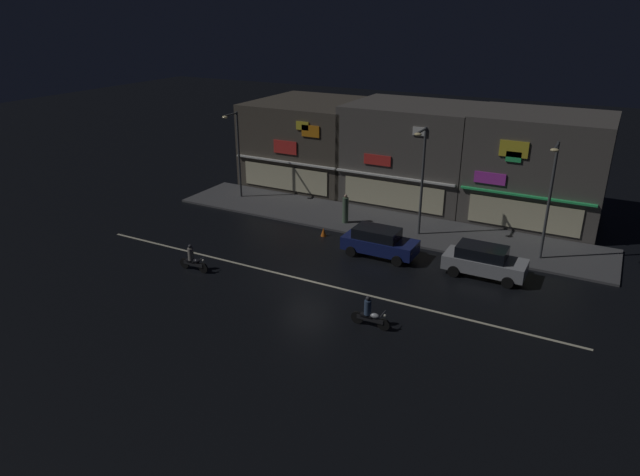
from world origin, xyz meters
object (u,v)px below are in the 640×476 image
streetlamp_mid (422,173)px  parked_car_trailing (484,261)px  streetlamp_east (550,192)px  pedestrian_on_sidewalk (345,210)px  parked_car_near_kerb (379,242)px  streetlamp_west (237,148)px  traffic_cone (323,232)px  motorcycle_lead (193,260)px  motorcycle_following (369,314)px

streetlamp_mid → parked_car_trailing: streetlamp_mid is taller
streetlamp_east → parked_car_trailing: streetlamp_east is taller
streetlamp_mid → pedestrian_on_sidewalk: 5.89m
streetlamp_mid → parked_car_near_kerb: (-1.06, -3.77, -3.30)m
streetlamp_east → streetlamp_west: bearing=176.9°
parked_car_near_kerb → traffic_cone: parked_car_near_kerb is taller
pedestrian_on_sidewalk → parked_car_near_kerb: bearing=-168.2°
parked_car_near_kerb → streetlamp_east: bearing=-157.2°
pedestrian_on_sidewalk → parked_car_trailing: bearing=-144.6°
streetlamp_west → pedestrian_on_sidewalk: 9.90m
streetlamp_east → traffic_cone: size_ratio=12.29×
pedestrian_on_sidewalk → parked_car_near_kerb: 5.36m
traffic_cone → motorcycle_lead: bearing=-116.9°
streetlamp_mid → motorcycle_following: 11.99m
streetlamp_west → pedestrian_on_sidewalk: (9.40, -1.06, -2.91)m
streetlamp_east → parked_car_trailing: 5.28m
streetlamp_mid → traffic_cone: size_ratio=12.34×
parked_car_near_kerb → motorcycle_following: size_ratio=2.26×
streetlamp_west → motorcycle_following: (16.05, -12.27, -3.32)m
pedestrian_on_sidewalk → parked_car_trailing: (9.93, -3.45, -0.17)m
pedestrian_on_sidewalk → motorcycle_following: pedestrian_on_sidewalk is taller
streetlamp_mid → streetlamp_east: streetlamp_mid is taller
motorcycle_lead → traffic_cone: size_ratio=3.45×
streetlamp_east → parked_car_trailing: size_ratio=1.57×
streetlamp_mid → streetlamp_east: size_ratio=1.00×
parked_car_trailing → parked_car_near_kerb: bearing=-178.2°
motorcycle_lead → pedestrian_on_sidewalk: bearing=-108.4°
pedestrian_on_sidewalk → motorcycle_lead: size_ratio=1.03×
streetlamp_west → streetlamp_east: streetlamp_east is taller
streetlamp_mid → parked_car_near_kerb: streetlamp_mid is taller
pedestrian_on_sidewalk → traffic_cone: 2.65m
streetlamp_west → traffic_cone: 10.44m
streetlamp_west → traffic_cone: size_ratio=11.60×
streetlamp_east → traffic_cone: bearing=-169.2°
streetlamp_west → parked_car_near_kerb: bearing=-19.4°
streetlamp_mid → motorcycle_following: size_ratio=3.57×
streetlamp_west → motorcycle_following: streetlamp_west is taller
motorcycle_following → streetlamp_mid: bearing=-78.8°
streetlamp_mid → motorcycle_lead: bearing=-131.5°
streetlamp_east → pedestrian_on_sidewalk: (-12.36, 0.10, -3.11)m
motorcycle_lead → streetlamp_mid: bearing=-127.5°
parked_car_near_kerb → traffic_cone: 4.43m
pedestrian_on_sidewalk → parked_car_near_kerb: (3.93, -3.64, -0.17)m
pedestrian_on_sidewalk → traffic_cone: bearing=137.6°
streetlamp_east → motorcycle_following: (-5.72, -11.11, -3.52)m
pedestrian_on_sidewalk → traffic_cone: (-0.31, -2.52, -0.77)m
streetlamp_west → motorcycle_lead: streetlamp_west is taller
streetlamp_west → traffic_cone: (9.09, -3.57, -3.68)m
pedestrian_on_sidewalk → parked_car_near_kerb: size_ratio=0.45×
traffic_cone → parked_car_trailing: bearing=-5.2°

